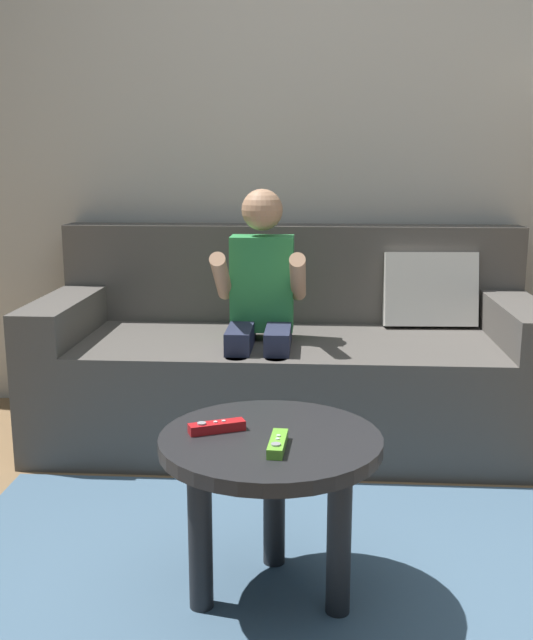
% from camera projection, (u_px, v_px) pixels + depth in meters
% --- Properties ---
extents(wall_back, '(4.61, 0.05, 2.50)m').
position_uv_depth(wall_back, '(345.00, 124.00, 3.14)').
color(wall_back, beige).
rests_on(wall_back, ground).
extents(couch, '(1.94, 0.80, 0.83)m').
position_uv_depth(couch, '(290.00, 364.00, 2.97)').
color(couch, '#56514C').
rests_on(couch, ground).
extents(person_seated_on_couch, '(0.34, 0.41, 0.99)m').
position_uv_depth(person_seated_on_couch, '(261.00, 306.00, 2.74)').
color(person_seated_on_couch, '#282D47').
rests_on(person_seated_on_couch, ground).
extents(coffee_table, '(0.55, 0.55, 0.44)m').
position_uv_depth(coffee_table, '(271.00, 466.00, 1.81)').
color(coffee_table, '#232326').
rests_on(coffee_table, ground).
extents(area_rug, '(1.87, 1.40, 0.01)m').
position_uv_depth(area_rug, '(270.00, 597.00, 1.88)').
color(area_rug, slate).
rests_on(area_rug, ground).
extents(game_remote_red_near_edge, '(0.14, 0.09, 0.03)m').
position_uv_depth(game_remote_red_near_edge, '(217.00, 427.00, 1.82)').
color(game_remote_red_near_edge, red).
rests_on(game_remote_red_near_edge, coffee_table).
extents(game_remote_lime_center, '(0.04, 0.14, 0.03)m').
position_uv_depth(game_remote_lime_center, '(278.00, 444.00, 1.71)').
color(game_remote_lime_center, '#72C638').
rests_on(game_remote_lime_center, coffee_table).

